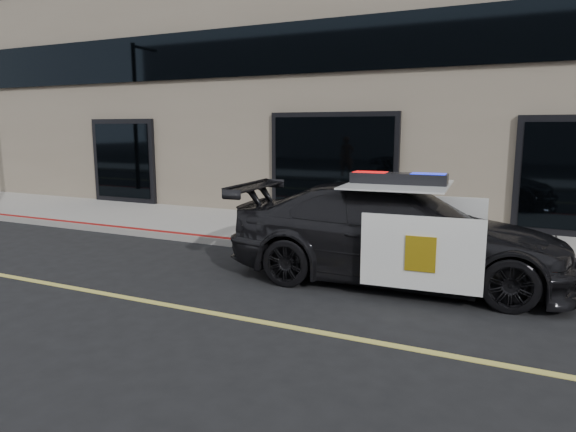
% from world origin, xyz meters
% --- Properties ---
extents(ground, '(120.00, 120.00, 0.00)m').
position_xyz_m(ground, '(0.00, 0.00, 0.00)').
color(ground, black).
rests_on(ground, ground).
extents(sidewalk_n, '(60.00, 3.50, 0.15)m').
position_xyz_m(sidewalk_n, '(0.00, 5.25, 0.07)').
color(sidewalk_n, gray).
rests_on(sidewalk_n, ground).
extents(building_n, '(60.00, 7.00, 12.00)m').
position_xyz_m(building_n, '(0.00, 10.50, 6.00)').
color(building_n, '#756856').
rests_on(building_n, ground).
extents(police_car, '(2.91, 5.70, 1.77)m').
position_xyz_m(police_car, '(1.74, 2.57, 0.79)').
color(police_car, black).
rests_on(police_car, ground).
extents(fire_hydrant, '(0.33, 0.45, 0.72)m').
position_xyz_m(fire_hydrant, '(-1.81, 4.06, 0.49)').
color(fire_hydrant, white).
rests_on(fire_hydrant, sidewalk_n).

